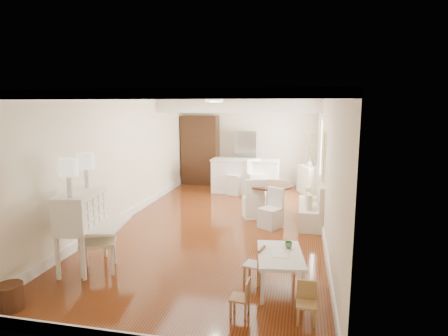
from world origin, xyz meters
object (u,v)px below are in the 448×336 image
at_px(dining_table, 269,200).
at_px(breakfast_counter, 245,176).
at_px(kids_table, 280,271).
at_px(pantry_cabinet, 200,150).
at_px(kids_chair_b, 254,264).
at_px(kids_chair_c, 306,303).
at_px(gustavian_armchair, 98,241).
at_px(wicker_basket, 10,297).
at_px(bar_stool_right, 255,178).
at_px(sideboard, 309,180).
at_px(kids_chair_a, 240,297).
at_px(fridge, 256,159).
at_px(secretary_bureau, 82,230).
at_px(bar_stool_left, 235,178).
at_px(slip_chair_far, 253,198).
at_px(slip_chair_near, 271,208).

height_order(dining_table, breakfast_counter, breakfast_counter).
bearing_deg(kids_table, pantry_cabinet, 114.10).
relative_size(kids_chair_b, kids_chair_c, 1.12).
bearing_deg(gustavian_armchair, dining_table, -58.40).
distance_m(wicker_basket, bar_stool_right, 7.16).
height_order(kids_chair_c, sideboard, sideboard).
distance_m(kids_chair_a, fridge, 7.81).
bearing_deg(secretary_bureau, dining_table, 42.97).
distance_m(dining_table, pantry_cabinet, 4.32).
xyz_separation_m(dining_table, pantry_cabinet, (-2.63, 3.34, 0.76)).
height_order(pantry_cabinet, sideboard, pantry_cabinet).
distance_m(gustavian_armchair, kids_table, 2.91).
bearing_deg(fridge, bar_stool_left, -109.57).
bearing_deg(kids_chair_b, slip_chair_far, -159.07).
bearing_deg(bar_stool_right, fridge, 72.55).
height_order(gustavian_armchair, breakfast_counter, breakfast_counter).
bearing_deg(secretary_bureau, bar_stool_left, 65.12).
bearing_deg(pantry_cabinet, secretary_bureau, -90.83).
bearing_deg(slip_chair_near, pantry_cabinet, 155.62).
distance_m(kids_chair_b, bar_stool_right, 5.38).
bearing_deg(kids_chair_b, secretary_bureau, -75.57).
relative_size(kids_chair_c, slip_chair_far, 0.53).
height_order(wicker_basket, bar_stool_left, bar_stool_left).
relative_size(kids_chair_b, dining_table, 0.50).
xyz_separation_m(kids_chair_a, slip_chair_far, (-0.39, 4.25, 0.23)).
distance_m(bar_stool_left, fridge, 1.45).
xyz_separation_m(breakfast_counter, bar_stool_left, (-0.27, -0.26, -0.03)).
relative_size(wicker_basket, bar_stool_left, 0.35).
xyz_separation_m(slip_chair_near, pantry_cabinet, (-2.74, 4.21, 0.72)).
bearing_deg(bar_stool_right, gustavian_armchair, -132.70).
height_order(slip_chair_near, bar_stool_left, bar_stool_left).
xyz_separation_m(slip_chair_near, bar_stool_left, (-1.30, 2.86, 0.05)).
bearing_deg(sideboard, pantry_cabinet, 145.16).
xyz_separation_m(kids_chair_c, slip_chair_near, (-0.74, 3.56, 0.18)).
bearing_deg(wicker_basket, fridge, 74.90).
relative_size(wicker_basket, slip_chair_near, 0.39).
relative_size(kids_chair_b, slip_chair_near, 0.66).
height_order(gustavian_armchair, pantry_cabinet, pantry_cabinet).
distance_m(gustavian_armchair, kids_chair_c, 3.38).
bearing_deg(slip_chair_far, bar_stool_right, -103.78).
bearing_deg(kids_chair_c, gustavian_armchair, 166.57).
bearing_deg(bar_stool_left, secretary_bureau, -91.35).
bearing_deg(gustavian_armchair, breakfast_counter, -38.74).
bearing_deg(wicker_basket, kids_table, 20.83).
bearing_deg(pantry_cabinet, kids_table, -65.90).
bearing_deg(kids_chair_a, dining_table, -175.60).
bearing_deg(kids_chair_a, slip_chair_near, -177.22).
bearing_deg(dining_table, wicker_basket, -121.03).
distance_m(secretary_bureau, breakfast_counter, 6.08).
distance_m(wicker_basket, kids_chair_b, 3.34).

